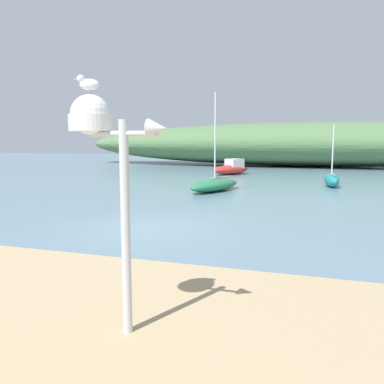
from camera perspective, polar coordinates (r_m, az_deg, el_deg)
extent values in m
plane|color=slate|center=(12.07, -6.94, -5.39)|extent=(120.00, 120.00, 0.00)
ellipsoid|color=#517547|center=(43.09, 16.46, 6.81)|extent=(50.71, 10.61, 4.65)
cylinder|color=silver|center=(4.99, -9.83, -5.49)|extent=(0.12, 0.12, 2.77)
cylinder|color=silver|center=(4.86, -10.15, 8.54)|extent=(0.91, 0.07, 0.07)
cylinder|color=white|center=(5.09, -14.81, 9.90)|extent=(0.55, 0.55, 0.20)
sphere|color=white|center=(5.10, -14.85, 11.04)|extent=(0.51, 0.51, 0.51)
cone|color=silver|center=(4.67, -5.15, 9.40)|extent=(0.24, 0.24, 0.24)
cylinder|color=orange|center=(5.10, -15.03, 14.16)|extent=(0.01, 0.01, 0.05)
cylinder|color=orange|center=(5.14, -14.88, 14.12)|extent=(0.01, 0.01, 0.05)
ellipsoid|color=white|center=(5.13, -14.99, 15.19)|extent=(0.27, 0.17, 0.14)
ellipsoid|color=#9EA0A8|center=(5.14, -15.00, 15.45)|extent=(0.25, 0.15, 0.05)
sphere|color=white|center=(5.18, -16.19, 15.87)|extent=(0.10, 0.10, 0.10)
cone|color=gold|center=(5.20, -16.95, 15.72)|extent=(0.06, 0.04, 0.03)
ellipsoid|color=teal|center=(24.23, 20.01, 1.66)|extent=(1.06, 2.67, 0.76)
cylinder|color=silver|center=(24.12, 20.20, 5.71)|extent=(0.08, 0.08, 3.12)
cylinder|color=silver|center=(23.81, 20.21, 2.52)|extent=(0.20, 1.17, 0.06)
ellipsoid|color=#B72D28|center=(31.09, 5.85, 3.32)|extent=(3.08, 3.66, 0.78)
cube|color=silver|center=(31.30, 6.33, 4.24)|extent=(1.56, 1.61, 0.74)
ellipsoid|color=#287A4C|center=(20.77, 3.40, 1.03)|extent=(2.61, 4.32, 0.65)
cylinder|color=silver|center=(20.63, 3.45, 8.03)|extent=(0.08, 0.08, 4.81)
cylinder|color=silver|center=(21.25, 4.33, 2.20)|extent=(0.68, 1.77, 0.06)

